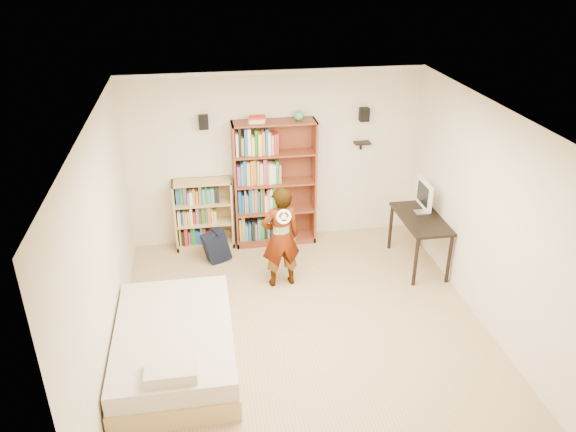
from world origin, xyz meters
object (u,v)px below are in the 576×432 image
tall_bookshelf (275,184)px  low_bookshelf (204,214)px  person (281,237)px  computer_desk (418,241)px  daybed (175,341)px

tall_bookshelf → low_bookshelf: tall_bookshelf is taller
low_bookshelf → person: person is taller
computer_desk → person: size_ratio=0.78×
tall_bookshelf → low_bookshelf: bearing=179.2°
tall_bookshelf → person: (-0.10, -1.24, -0.26)m
low_bookshelf → computer_desk: 3.27m
low_bookshelf → daybed: (-0.42, -2.68, -0.26)m
person → computer_desk: bearing=178.0°
computer_desk → person: (-2.07, -0.19, 0.34)m
tall_bookshelf → person: bearing=-94.5°
tall_bookshelf → daybed: size_ratio=0.97×
computer_desk → person: person is taller
low_bookshelf → computer_desk: size_ratio=0.97×
daybed → person: person is taller
computer_desk → daybed: 3.86m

